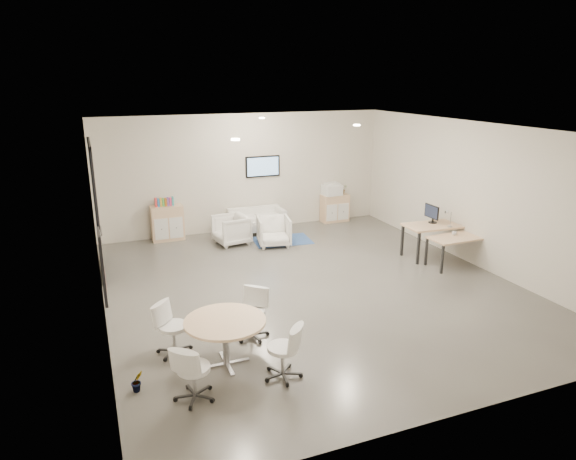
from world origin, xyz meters
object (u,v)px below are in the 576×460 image
(sideboard_right, at_px, (335,208))
(loveseat, at_px, (256,221))
(round_table, at_px, (225,325))
(armchair_right, at_px, (274,230))
(desk_front, at_px, (458,240))
(desk_rear, at_px, (436,228))
(armchair_left, at_px, (231,228))
(sideboard_left, at_px, (167,223))

(sideboard_right, bearing_deg, loveseat, -176.39)
(sideboard_right, distance_m, round_table, 8.27)
(sideboard_right, distance_m, armchair_right, 2.86)
(loveseat, distance_m, desk_front, 5.42)
(desk_rear, height_order, round_table, desk_rear)
(armchair_left, height_order, round_table, armchair_left)
(armchair_left, bearing_deg, desk_rear, 49.06)
(armchair_right, bearing_deg, sideboard_left, 160.20)
(armchair_right, bearing_deg, round_table, -106.15)
(sideboard_right, relative_size, armchair_right, 1.00)
(sideboard_left, relative_size, desk_front, 0.69)
(sideboard_left, bearing_deg, armchair_right, -30.86)
(armchair_right, relative_size, round_table, 0.67)
(sideboard_left, xyz_separation_m, loveseat, (2.40, -0.14, -0.15))
(sideboard_left, xyz_separation_m, armchair_right, (2.43, -1.45, -0.05))
(sideboard_left, height_order, armchair_right, sideboard_left)
(loveseat, distance_m, desk_rear, 4.84)
(sideboard_left, bearing_deg, desk_rear, -32.42)
(sideboard_right, bearing_deg, sideboard_left, -179.82)
(sideboard_left, bearing_deg, round_table, -91.50)
(sideboard_right, relative_size, armchair_left, 0.99)
(sideboard_left, bearing_deg, desk_front, -37.06)
(desk_front, bearing_deg, round_table, -161.73)
(armchair_left, height_order, desk_front, armchair_left)
(loveseat, height_order, desk_front, desk_front)
(desk_front, bearing_deg, armchair_left, 139.81)
(desk_rear, distance_m, desk_front, 0.73)
(armchair_right, relative_size, desk_rear, 0.52)
(loveseat, xyz_separation_m, round_table, (-2.57, -6.38, 0.34))
(loveseat, relative_size, round_table, 1.26)
(loveseat, relative_size, desk_rear, 0.97)
(armchair_right, xyz_separation_m, desk_front, (3.34, -2.91, 0.21))
(sideboard_right, xyz_separation_m, armchair_left, (-3.42, -0.95, 0.01))
(sideboard_right, height_order, desk_rear, sideboard_right)
(sideboard_left, bearing_deg, loveseat, -3.39)
(round_table, bearing_deg, armchair_left, 73.66)
(desk_rear, height_order, desk_front, desk_rear)
(desk_rear, bearing_deg, loveseat, 136.81)
(armchair_left, bearing_deg, sideboard_right, 96.95)
(desk_front, bearing_deg, loveseat, 127.02)
(sideboard_left, bearing_deg, armchair_left, -32.43)
(armchair_right, height_order, round_table, armchair_right)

